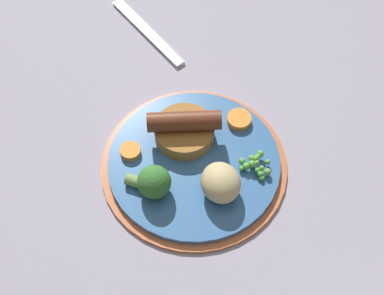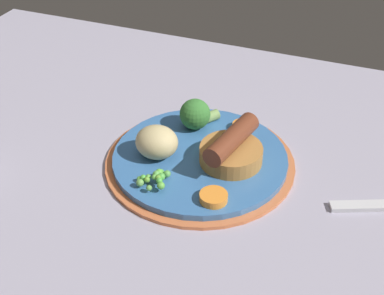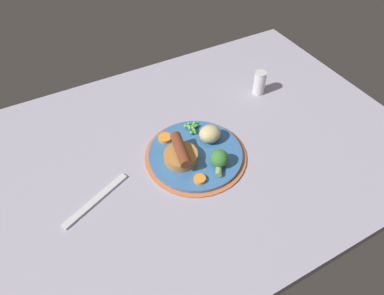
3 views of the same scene
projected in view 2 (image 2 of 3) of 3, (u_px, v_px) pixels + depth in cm
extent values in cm
cube|color=#9E99AD|center=(170.00, 180.00, 72.46)|extent=(110.00, 80.00, 3.00)
cylinder|color=#CC6B3D|center=(200.00, 162.00, 72.82)|extent=(25.75, 25.75, 0.50)
cylinder|color=#386BA8|center=(200.00, 159.00, 72.55)|extent=(23.69, 23.69, 1.40)
cylinder|color=#AD7538|center=(231.00, 154.00, 70.42)|extent=(8.36, 8.36, 2.27)
cylinder|color=#472614|center=(231.00, 148.00, 69.83)|extent=(6.69, 6.69, 0.30)
cylinder|color=brown|center=(232.00, 139.00, 68.95)|extent=(4.67, 10.36, 2.70)
sphere|color=#5DB53C|center=(162.00, 173.00, 67.59)|extent=(0.96, 0.96, 0.96)
sphere|color=green|center=(158.00, 174.00, 67.49)|extent=(0.72, 0.72, 0.72)
sphere|color=#50B446|center=(159.00, 181.00, 65.90)|extent=(0.81, 0.81, 0.81)
sphere|color=#63A74B|center=(145.00, 187.00, 65.66)|extent=(0.74, 0.74, 0.74)
sphere|color=#5EAE4E|center=(158.00, 175.00, 66.91)|extent=(1.00, 1.00, 1.00)
sphere|color=#54B741|center=(143.00, 178.00, 67.13)|extent=(0.83, 0.83, 0.83)
sphere|color=#54A846|center=(158.00, 171.00, 68.49)|extent=(0.77, 0.77, 0.77)
sphere|color=#5DB340|center=(161.00, 186.00, 65.42)|extent=(0.99, 0.99, 0.99)
sphere|color=#62A235|center=(158.00, 178.00, 66.21)|extent=(0.81, 0.81, 0.81)
sphere|color=#5AAA43|center=(155.00, 177.00, 66.39)|extent=(0.73, 0.73, 0.73)
sphere|color=#5CA745|center=(148.00, 177.00, 67.06)|extent=(0.72, 0.72, 0.72)
sphere|color=#60B742|center=(153.00, 176.00, 66.84)|extent=(0.80, 0.80, 0.80)
sphere|color=#57A64A|center=(167.00, 174.00, 67.70)|extent=(0.94, 0.94, 0.94)
sphere|color=#66A34D|center=(140.00, 183.00, 66.33)|extent=(0.99, 0.99, 0.99)
sphere|color=#67A635|center=(147.00, 180.00, 66.52)|extent=(0.78, 0.78, 0.78)
sphere|color=#53B246|center=(161.00, 177.00, 66.51)|extent=(0.98, 0.98, 0.98)
sphere|color=#5BAD42|center=(140.00, 179.00, 67.40)|extent=(0.82, 0.82, 0.82)
sphere|color=#387A33|center=(195.00, 114.00, 76.35)|extent=(4.46, 4.46, 4.46)
cylinder|color=#7A9E56|center=(210.00, 117.00, 78.44)|extent=(2.82, 3.14, 1.56)
ellipsoid|color=#CCB77F|center=(157.00, 142.00, 70.80)|extent=(6.05, 5.47, 4.44)
cylinder|color=orange|center=(214.00, 197.00, 64.52)|extent=(3.81, 3.81, 0.98)
cylinder|color=orange|center=(242.00, 126.00, 76.97)|extent=(2.90, 2.90, 0.95)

